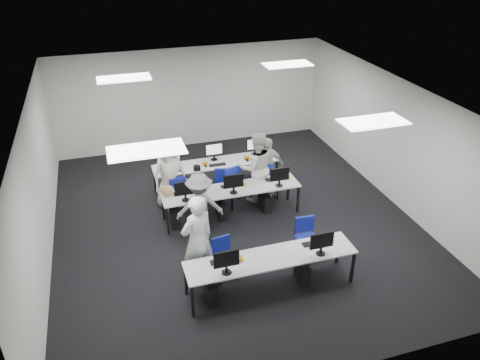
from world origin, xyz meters
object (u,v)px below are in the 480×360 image
object	(u,v)px
desk_front	(271,259)
chair_7	(262,184)
photographer	(200,207)
desk_mid	(231,191)
chair_5	(177,196)
student_3	(266,167)
chair_2	(175,200)
chair_6	(227,189)
student_1	(256,167)
chair_0	(225,265)
chair_4	(268,188)
chair_1	(306,246)
chair_3	(224,195)
student_2	(169,174)
student_0	(197,240)

from	to	relation	value
desk_front	chair_7	distance (m)	3.52
chair_7	photographer	bearing A→B (deg)	-146.46
desk_mid	chair_5	world-z (taller)	chair_5
desk_front	student_3	bearing A→B (deg)	71.49
chair_2	student_3	xyz separation A→B (m)	(2.33, 0.06, 0.52)
chair_6	student_1	world-z (taller)	student_1
chair_2	chair_5	world-z (taller)	chair_5
chair_0	chair_2	distance (m)	2.72
photographer	chair_4	bearing A→B (deg)	-144.79
chair_1	chair_3	bearing A→B (deg)	116.56
chair_7	student_3	bearing A→B (deg)	-20.72
chair_3	chair_4	size ratio (longest dim) A/B	1.11
chair_7	student_2	size ratio (longest dim) A/B	0.52
chair_6	student_2	distance (m)	1.51
student_1	chair_4	bearing A→B (deg)	-170.65
student_1	student_0	bearing A→B (deg)	53.57
desk_mid	chair_3	xyz separation A→B (m)	(-0.05, 0.51, -0.39)
photographer	chair_2	bearing A→B (deg)	-70.43
desk_mid	chair_1	world-z (taller)	chair_1
chair_0	chair_1	distance (m)	1.77
chair_4	chair_7	world-z (taller)	chair_7
desk_front	chair_4	xyz separation A→B (m)	(1.12, 3.19, -0.42)
chair_4	desk_mid	bearing A→B (deg)	-156.73
desk_mid	chair_7	world-z (taller)	chair_7
desk_front	student_2	world-z (taller)	student_2
student_3	photographer	distance (m)	2.38
chair_4	photographer	world-z (taller)	photographer
chair_3	chair_0	bearing A→B (deg)	-89.79
student_0	chair_6	bearing A→B (deg)	-138.41
chair_5	student_0	bearing A→B (deg)	-97.71
chair_0	chair_3	distance (m)	2.62
chair_0	student_3	distance (m)	3.33
chair_2	chair_4	size ratio (longest dim) A/B	1.00
chair_6	student_2	bearing A→B (deg)	152.12
chair_4	student_3	xyz separation A→B (m)	(-0.01, 0.13, 0.52)
student_2	photographer	bearing A→B (deg)	-97.38
chair_3	photographer	bearing A→B (deg)	-111.33
chair_1	chair_2	bearing A→B (deg)	133.76
student_1	student_3	size ratio (longest dim) A/B	1.16
student_2	photographer	xyz separation A→B (m)	(0.40, -1.49, -0.10)
desk_front	chair_2	size ratio (longest dim) A/B	3.92
chair_5	student_2	bearing A→B (deg)	155.08
chair_6	photographer	size ratio (longest dim) A/B	0.63
chair_2	chair_7	world-z (taller)	chair_7
chair_4	chair_5	world-z (taller)	chair_5
student_1	student_2	distance (m)	2.09
chair_4	chair_6	bearing A→B (deg)	167.05
chair_2	chair_3	xyz separation A→B (m)	(1.17, -0.14, 0.03)
chair_6	student_0	distance (m)	3.09
desk_front	chair_5	world-z (taller)	chair_5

